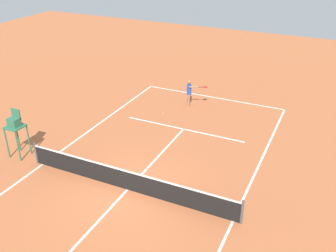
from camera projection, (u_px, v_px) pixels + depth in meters
ground_plane at (128, 189)px, 16.00m from camera, size 60.00×60.00×0.00m
court_lines at (128, 189)px, 16.00m from camera, size 9.29×22.06×0.01m
tennis_net at (127, 180)px, 15.78m from camera, size 9.89×0.10×1.07m
player_serving at (190, 91)px, 23.14m from camera, size 1.31×0.60×1.70m
tennis_ball at (163, 114)px, 22.53m from camera, size 0.07×0.07×0.07m
umpire_chair at (15, 126)px, 17.70m from camera, size 0.80×0.80×2.41m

